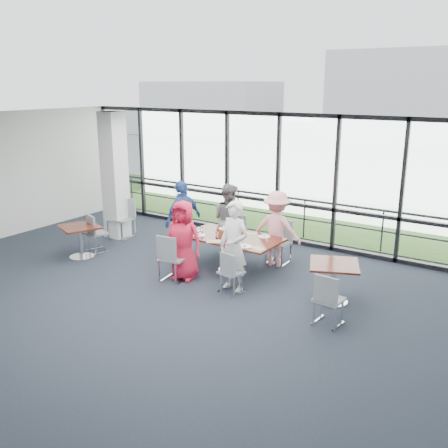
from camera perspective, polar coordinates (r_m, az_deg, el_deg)
The scene contains 39 objects.
floor at distance 8.99m, azimuth -9.20°, elevation -9.92°, with size 12.00×10.00×0.02m, color #1F2831.
ceiling at distance 8.14m, azimuth -10.20°, elevation 10.90°, with size 12.00×10.00×0.04m, color white.
curtain_wall_back at distance 12.45m, azimuth 6.18°, elevation 5.23°, with size 12.00×0.10×3.20m, color white.
structural_column at distance 12.98m, azimuth -12.38°, elevation 5.39°, with size 0.50×0.50×3.20m, color silver.
apron at distance 17.29m, azimuth 13.68°, elevation 2.36°, with size 80.00×70.00×0.02m, color gray.
grass_strip at distance 15.46m, azimuth 11.14°, elevation 1.06°, with size 80.00×5.00×0.01m, color #2B4F19.
hangar_aux at distance 41.33m, azimuth -1.48°, elevation 13.19°, with size 10.00×6.00×4.00m, color silver.
guard_rail at distance 13.21m, azimuth 7.24°, elevation 0.92°, with size 0.06×0.06×12.00m, color #2D2D33.
main_table at distance 10.52m, azimuth 0.90°, elevation -2.06°, with size 2.09×1.19×0.75m.
side_table_left at distance 11.77m, azimuth -16.14°, elevation -0.82°, with size 1.04×1.04×0.75m.
side_table_right at distance 9.21m, azimuth 12.46°, elevation -5.11°, with size 1.12×1.12×0.75m.
diner_near_left at distance 10.06m, azimuth -4.68°, elevation -1.86°, with size 0.80×0.52×1.64m, color red.
diner_near_right at distance 9.50m, azimuth 1.15°, elevation -2.53°, with size 0.64×0.47×1.75m, color white.
diner_far_left at distance 11.43m, azimuth 0.57°, elevation 0.48°, with size 0.82×0.51×1.69m, color slate.
diner_far_right at distance 10.83m, azimuth 6.03°, elevation -0.56°, with size 1.07×0.55×1.66m, color pink.
diner_end at distance 11.26m, azimuth -4.69°, elevation 0.48°, with size 1.05×0.57×1.79m, color #2E4D99.
chair_main_nl at distance 10.10m, azimuth -5.67°, elevation -3.90°, with size 0.46×0.46×0.94m, color gray, non-canonical shape.
chair_main_nr at distance 9.48m, azimuth 0.82°, elevation -5.56°, with size 0.40×0.40×0.82m, color gray, non-canonical shape.
chair_main_fl at distance 11.74m, azimuth 1.22°, elevation -1.23°, with size 0.42×0.42×0.85m, color gray, non-canonical shape.
chair_main_fr at distance 11.06m, azimuth 6.28°, elevation -2.20°, with size 0.45×0.45×0.92m, color gray, non-canonical shape.
chair_main_end at distance 11.57m, azimuth -5.48°, elevation -1.66°, with size 0.40×0.40×0.81m, color gray, non-canonical shape.
chair_spare_la at distance 12.12m, azimuth -14.43°, elevation -1.03°, with size 0.45×0.45×0.92m, color gray, non-canonical shape.
chair_spare_lb at distance 13.05m, azimuth -11.64°, elevation 0.51°, with size 0.48×0.48×0.99m, color gray, non-canonical shape.
chair_spare_r at distance 8.43m, azimuth 11.89°, elevation -8.45°, with size 0.44×0.44×0.89m, color gray, non-canonical shape.
plate_nl at distance 10.57m, azimuth -2.86°, elevation -1.30°, with size 0.26×0.26×0.01m, color white.
plate_nr at distance 9.86m, azimuth 2.38°, elevation -2.57°, with size 0.28×0.28×0.01m, color white.
plate_fl at distance 11.05m, azimuth -0.04°, elevation -0.51°, with size 0.24×0.24×0.01m, color white.
plate_fr at distance 10.51m, azimuth 4.61°, elevation -1.44°, with size 0.26×0.26×0.01m, color white.
plate_end at distance 10.97m, azimuth -3.02°, elevation -0.67°, with size 0.26×0.26×0.01m, color white.
tumbler_a at distance 10.38m, azimuth -0.78°, elevation -1.22°, with size 0.08×0.08×0.15m, color white.
tumbler_b at distance 10.10m, azimuth 1.69°, elevation -1.72°, with size 0.07×0.07×0.15m, color white.
tumbler_c at distance 10.68m, azimuth 2.00°, elevation -0.73°, with size 0.07×0.07×0.15m, color white.
tumbler_d at distance 10.72m, azimuth -2.61°, elevation -0.71°, with size 0.07×0.07×0.14m, color white.
menu_a at distance 10.17m, azimuth -1.10°, elevation -2.00°, with size 0.32×0.22×0.00m, color beige.
menu_b at distance 9.77m, azimuth 3.89°, elevation -2.80°, with size 0.29×0.21×0.00m, color beige.
menu_c at distance 10.71m, azimuth 3.03°, elevation -1.10°, with size 0.29×0.20×0.00m, color beige.
condiment_caddy at distance 10.53m, azimuth 1.27°, elevation -1.28°, with size 0.10×0.07×0.04m, color black.
ketchup_bottle at distance 10.47m, azimuth 1.05°, elevation -0.99°, with size 0.06×0.06×0.18m, color #A20D21.
green_bottle at distance 10.39m, azimuth 1.48°, elevation -1.06°, with size 0.05×0.05×0.20m, color #277B3F.
Camera 1 is at (5.58, -5.90, 3.86)m, focal length 40.00 mm.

